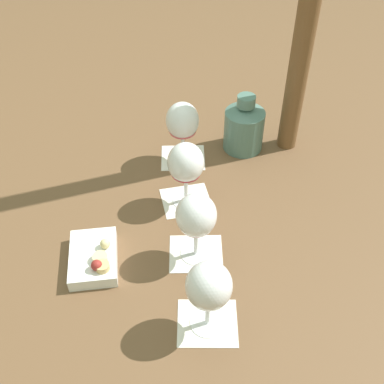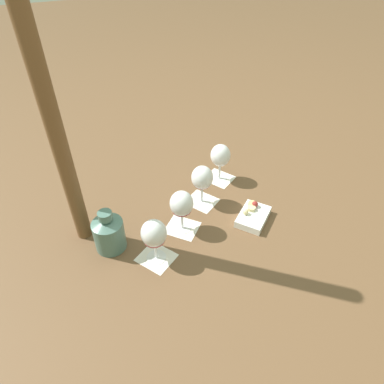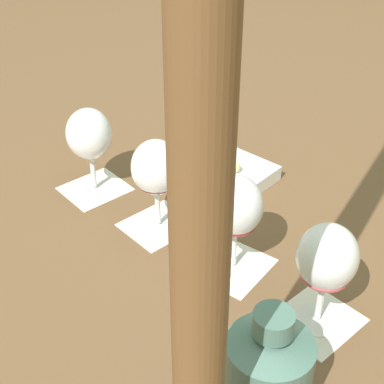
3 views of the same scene
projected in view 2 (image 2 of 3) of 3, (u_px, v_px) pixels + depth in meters
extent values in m
plane|color=brown|center=(192.00, 213.00, 1.25)|extent=(8.00, 8.00, 0.00)
cube|color=silver|center=(156.00, 257.00, 1.09)|extent=(0.14, 0.14, 0.00)
cube|color=silver|center=(182.00, 228.00, 1.19)|extent=(0.15, 0.15, 0.00)
cube|color=silver|center=(202.00, 201.00, 1.30)|extent=(0.14, 0.14, 0.00)
cube|color=silver|center=(219.00, 178.00, 1.41)|extent=(0.14, 0.14, 0.00)
cylinder|color=white|center=(156.00, 257.00, 1.09)|extent=(0.06, 0.06, 0.01)
cylinder|color=white|center=(155.00, 249.00, 1.06)|extent=(0.01, 0.01, 0.07)
ellipsoid|color=white|center=(154.00, 233.00, 1.02)|extent=(0.08, 0.08, 0.09)
ellipsoid|color=#C94E59|center=(155.00, 240.00, 1.04)|extent=(0.06, 0.06, 0.02)
cylinder|color=white|center=(182.00, 227.00, 1.19)|extent=(0.06, 0.06, 0.01)
cylinder|color=white|center=(182.00, 219.00, 1.16)|extent=(0.01, 0.01, 0.07)
ellipsoid|color=white|center=(182.00, 204.00, 1.12)|extent=(0.08, 0.08, 0.09)
ellipsoid|color=#9E2933|center=(182.00, 210.00, 1.14)|extent=(0.06, 0.06, 0.02)
cylinder|color=white|center=(202.00, 200.00, 1.29)|extent=(0.06, 0.06, 0.01)
cylinder|color=white|center=(202.00, 193.00, 1.27)|extent=(0.01, 0.01, 0.07)
ellipsoid|color=white|center=(202.00, 178.00, 1.22)|extent=(0.08, 0.08, 0.09)
ellipsoid|color=maroon|center=(202.00, 183.00, 1.24)|extent=(0.06, 0.06, 0.03)
cylinder|color=white|center=(219.00, 177.00, 1.40)|extent=(0.06, 0.06, 0.01)
cylinder|color=white|center=(220.00, 170.00, 1.38)|extent=(0.01, 0.01, 0.07)
ellipsoid|color=white|center=(220.00, 155.00, 1.33)|extent=(0.08, 0.08, 0.09)
ellipsoid|color=#430B1A|center=(220.00, 160.00, 1.35)|extent=(0.06, 0.06, 0.04)
cylinder|color=#4C7066|center=(109.00, 235.00, 1.09)|extent=(0.10, 0.10, 0.11)
cone|color=#4C7066|center=(106.00, 221.00, 1.05)|extent=(0.10, 0.10, 0.02)
cylinder|color=#4C7066|center=(105.00, 216.00, 1.04)|extent=(0.04, 0.04, 0.03)
cube|color=white|center=(253.00, 217.00, 1.21)|extent=(0.16, 0.16, 0.03)
cylinder|color=#DBB775|center=(252.00, 204.00, 1.24)|extent=(0.03, 0.03, 0.01)
sphere|color=maroon|center=(255.00, 204.00, 1.23)|extent=(0.02, 0.02, 0.02)
sphere|color=beige|center=(246.00, 212.00, 1.20)|extent=(0.02, 0.02, 0.02)
cylinder|color=beige|center=(251.00, 208.00, 1.22)|extent=(0.03, 0.03, 0.01)
cylinder|color=brown|center=(47.00, 102.00, 0.86)|extent=(0.05, 0.05, 0.97)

